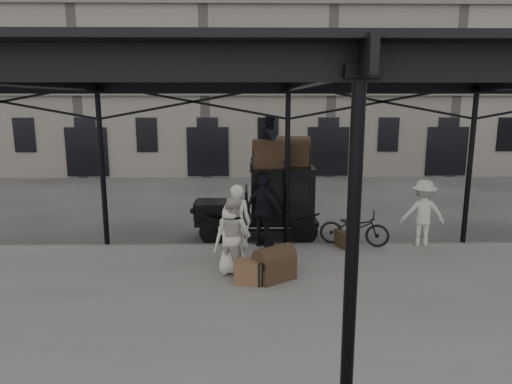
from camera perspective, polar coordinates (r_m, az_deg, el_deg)
ground at (r=11.08m, az=4.65°, el=-10.30°), size 120.00×120.00×0.00m
platform at (r=9.23m, az=5.90°, el=-14.45°), size 28.00×8.00×0.15m
canopy at (r=8.60m, az=6.31°, el=14.73°), size 22.50×9.00×4.74m
building_frontage at (r=28.41m, az=1.20°, el=17.28°), size 64.00×8.00×14.00m
taxi at (r=13.61m, az=1.87°, el=-0.84°), size 3.65×1.55×2.18m
porter_left at (r=11.32m, az=-2.43°, el=-3.83°), size 0.74×0.52×1.93m
porter_midleft at (r=10.48m, az=-2.90°, el=-5.45°), size 1.11×1.07×1.81m
porter_centre at (r=10.52m, az=-3.20°, el=-6.05°), size 0.88×0.70×1.57m
porter_official at (r=12.32m, az=1.02°, el=-2.40°), size 1.21×1.13×2.00m
porter_right at (r=13.30m, az=20.14°, el=-2.45°), size 1.25×0.81×1.83m
bicycle at (r=12.86m, az=12.18°, el=-4.40°), size 1.99×1.14×0.99m
porter_roof at (r=13.25m, az=1.81°, el=6.41°), size 0.70×0.83×1.51m
steamer_trunk_roof_near at (r=13.14m, az=1.61°, el=4.54°), size 0.96×0.63×0.68m
steamer_trunk_roof_far at (r=13.64m, az=4.68°, el=4.86°), size 1.09×0.79×0.73m
steamer_trunk_platform at (r=10.28m, az=2.30°, el=-9.21°), size 1.03×0.95×0.65m
wicker_hamper at (r=10.14m, az=-0.89°, el=-9.93°), size 0.67×0.54×0.50m
suitcase_upright at (r=12.67m, az=10.68°, el=-5.85°), size 0.35×0.62×0.45m
suitcase_flat at (r=10.41m, az=3.37°, el=-9.67°), size 0.61×0.39×0.40m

